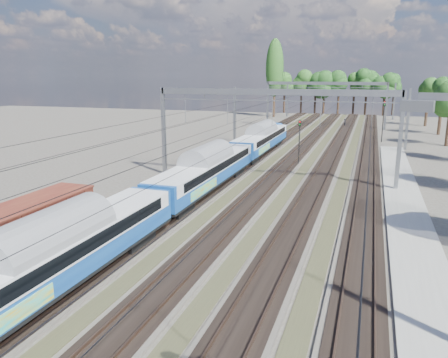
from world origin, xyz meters
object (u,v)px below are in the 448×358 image
(signal_near, at_px, (299,137))
(signal_far, at_px, (384,116))
(emu_train, at_px, (205,166))
(freight_boxcar, at_px, (7,235))
(worker, at_px, (345,123))

(signal_near, xyz_separation_m, signal_far, (9.49, 22.10, 0.76))
(emu_train, xyz_separation_m, freight_boxcar, (-4.50, -17.86, -0.54))
(signal_near, height_order, signal_far, signal_far)
(worker, xyz_separation_m, signal_near, (-2.71, -42.04, 2.47))
(freight_boxcar, distance_m, signal_near, 34.72)
(emu_train, distance_m, signal_near, 16.35)
(signal_far, bearing_deg, emu_train, -113.01)
(freight_boxcar, distance_m, worker, 76.30)
(emu_train, relative_size, signal_far, 9.52)
(freight_boxcar, bearing_deg, signal_far, 70.33)
(emu_train, height_order, worker, emu_train)
(freight_boxcar, distance_m, signal_far, 58.70)
(emu_train, bearing_deg, signal_near, 69.36)
(freight_boxcar, height_order, worker, freight_boxcar)
(worker, height_order, signal_near, signal_near)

